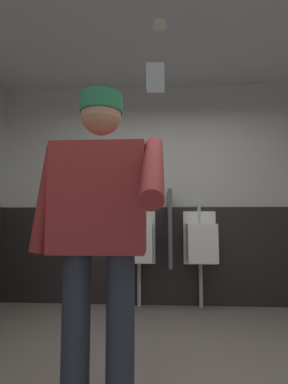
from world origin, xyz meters
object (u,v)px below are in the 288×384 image
Objects in this scene: urinal_middle at (201,242)px; person at (99,228)px; cell_phone at (155,79)px; urinal_left at (139,242)px.

person is (-0.80, -2.03, 0.23)m from urinal_middle.
person reaches higher than cell_phone.
urinal_left is 2.65m from cell_phone.
cell_phone is (0.25, -2.53, 0.75)m from urinal_left.
person is 0.78m from cell_phone.
urinal_middle is 0.73× the size of person.
person is (-0.05, -2.03, 0.23)m from urinal_left.
urinal_left is at bearing 88.65° from person.
cell_phone reaches higher than urinal_middle.
urinal_left is 1.00× the size of urinal_middle.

